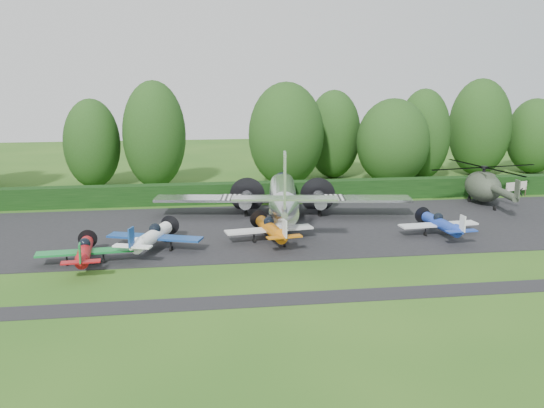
{
  "coord_description": "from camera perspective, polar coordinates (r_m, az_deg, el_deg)",
  "views": [
    {
      "loc": [
        -5.45,
        -38.46,
        12.81
      ],
      "look_at": [
        1.32,
        8.34,
        2.5
      ],
      "focal_mm": 40.0,
      "sensor_mm": 36.0,
      "label": 1
    }
  ],
  "objects": [
    {
      "name": "tree_6",
      "position": [
        85.09,
        23.47,
        5.88
      ],
      "size": [
        6.94,
        6.94,
        9.61
      ],
      "color": "black",
      "rests_on": "ground"
    },
    {
      "name": "tree_5",
      "position": [
        71.17,
        11.32,
        5.74
      ],
      "size": [
        8.34,
        8.34,
        9.96
      ],
      "color": "black",
      "rests_on": "ground"
    },
    {
      "name": "apron",
      "position": [
        50.41,
        -1.75,
        -2.42
      ],
      "size": [
        70.0,
        18.0,
        0.01
      ],
      "primitive_type": "cube",
      "color": "black",
      "rests_on": "ground"
    },
    {
      "name": "helicopter",
      "position": [
        63.25,
        19.28,
        1.8
      ],
      "size": [
        11.77,
        13.77,
        3.79
      ],
      "rotation": [
        0.0,
        0.0,
        0.09
      ],
      "color": "#323A2D",
      "rests_on": "ground"
    },
    {
      "name": "hedgerow",
      "position": [
        61.06,
        -2.92,
        0.17
      ],
      "size": [
        90.0,
        1.6,
        2.0
      ],
      "primitive_type": "cube",
      "color": "black",
      "rests_on": "ground"
    },
    {
      "name": "tree_3",
      "position": [
        74.96,
        5.81,
        6.54
      ],
      "size": [
        6.59,
        6.59,
        10.77
      ],
      "color": "black",
      "rests_on": "ground"
    },
    {
      "name": "tree_0",
      "position": [
        68.92,
        1.33,
        6.54
      ],
      "size": [
        8.54,
        8.54,
        11.82
      ],
      "color": "black",
      "rests_on": "ground"
    },
    {
      "name": "light_plane_blue",
      "position": [
        49.9,
        15.63,
        -1.81
      ],
      "size": [
        6.47,
        6.8,
        2.49
      ],
      "rotation": [
        0.0,
        0.0,
        -0.08
      ],
      "color": "#1A37A1",
      "rests_on": "ground"
    },
    {
      "name": "light_plane_red",
      "position": [
        42.73,
        -17.23,
        -4.27
      ],
      "size": [
        6.43,
        6.76,
        2.47
      ],
      "rotation": [
        0.0,
        0.0,
        -0.08
      ],
      "color": "#A30F14",
      "rests_on": "ground"
    },
    {
      "name": "tree_4",
      "position": [
        75.68,
        14.07,
        6.36
      ],
      "size": [
        6.4,
        6.4,
        10.95
      ],
      "color": "black",
      "rests_on": "ground"
    },
    {
      "name": "tree_9",
      "position": [
        80.69,
        18.96,
        6.83
      ],
      "size": [
        7.66,
        7.66,
        12.11
      ],
      "color": "black",
      "rests_on": "ground"
    },
    {
      "name": "tree_7",
      "position": [
        71.05,
        -16.59,
        5.47
      ],
      "size": [
        6.27,
        6.27,
        10.0
      ],
      "color": "black",
      "rests_on": "ground"
    },
    {
      "name": "light_plane_white",
      "position": [
        44.88,
        -11.23,
        -3.02
      ],
      "size": [
        7.09,
        7.46,
        2.73
      ],
      "rotation": [
        0.0,
        0.0,
        0.35
      ],
      "color": "white",
      "rests_on": "ground"
    },
    {
      "name": "ground",
      "position": [
        40.9,
        -0.15,
        -5.95
      ],
      "size": [
        160.0,
        160.0,
        0.0
      ],
      "primitive_type": "plane",
      "color": "#224E16",
      "rests_on": "ground"
    },
    {
      "name": "tree_1",
      "position": [
        69.08,
        -11.03,
        6.4
      ],
      "size": [
        7.0,
        7.0,
        12.0
      ],
      "color": "black",
      "rests_on": "ground"
    },
    {
      "name": "light_plane_orange",
      "position": [
        46.3,
        -0.1,
        -2.35
      ],
      "size": [
        6.86,
        7.21,
        2.64
      ],
      "rotation": [
        0.0,
        0.0,
        -0.15
      ],
      "color": "#BD630B",
      "rests_on": "ground"
    },
    {
      "name": "taxiway_verge",
      "position": [
        35.31,
        1.23,
        -8.97
      ],
      "size": [
        70.0,
        2.0,
        0.0
      ],
      "primitive_type": "cube",
      "color": "black",
      "rests_on": "ground"
    },
    {
      "name": "transport_plane",
      "position": [
        53.08,
        1.11,
        0.61
      ],
      "size": [
        23.0,
        17.63,
        7.37
      ],
      "rotation": [
        0.0,
        0.0,
        0.15
      ],
      "color": "silver",
      "rests_on": "ground"
    },
    {
      "name": "sign_board",
      "position": [
        68.09,
        22.02,
        1.5
      ],
      "size": [
        2.91,
        0.11,
        1.64
      ],
      "rotation": [
        0.0,
        0.0,
        -0.31
      ],
      "color": "#3F3326",
      "rests_on": "ground"
    }
  ]
}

